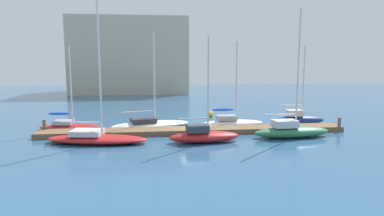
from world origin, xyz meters
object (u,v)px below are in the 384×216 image
Objects in this scene: mooring_buoy_yellow at (211,114)px; sailboat_2 at (150,123)px; harbor_building_distant at (131,56)px; sailboat_1 at (96,137)px; sailboat_5 at (291,130)px; sailboat_6 at (299,119)px; sailboat_0 at (69,125)px; sailboat_4 at (232,122)px; sailboat_3 at (204,135)px.

sailboat_2 is at bearing -140.72° from mooring_buoy_yellow.
harbor_building_distant reaches higher than mooring_buoy_yellow.
sailboat_5 is at bearing 9.68° from sailboat_1.
sailboat_5 is 16.48× the size of mooring_buoy_yellow.
sailboat_5 is 6.17m from sailboat_6.
sailboat_0 is 0.34× the size of harbor_building_distant.
sailboat_0 is at bearing -179.77° from sailboat_6.
sailboat_4 is 1.04× the size of sailboat_6.
sailboat_2 is at bearing 151.75° from sailboat_5.
sailboat_6 is 12.23× the size of mooring_buoy_yellow.
sailboat_0 is 39.17m from harbor_building_distant.
harbor_building_distant is (-4.19, 38.30, 6.97)m from sailboat_2.
harbor_building_distant is (0.01, 43.92, 6.90)m from sailboat_1.
sailboat_5 is at bearing -39.16° from sailboat_2.
sailboat_5 is (11.90, -5.51, 0.20)m from sailboat_2.
sailboat_3 is 12.31m from sailboat_6.
sailboat_3 is (4.29, -6.27, 0.14)m from sailboat_2.
sailboat_5 is 0.47× the size of harbor_building_distant.
sailboat_3 is at bearing -177.72° from sailboat_5.
sailboat_5 is 12.24m from mooring_buoy_yellow.
sailboat_0 is 15.60m from sailboat_4.
sailboat_0 is 0.85× the size of sailboat_2.
sailboat_1 reaches higher than sailboat_2.
sailboat_3 reaches higher than sailboat_0.
harbor_building_distant is (-19.18, 38.47, 6.79)m from sailboat_6.
sailboat_5 reaches higher than sailboat_0.
sailboat_6 is (14.99, -0.17, 0.18)m from sailboat_2.
sailboat_2 reaches higher than mooring_buoy_yellow.
sailboat_4 is 0.36× the size of harbor_building_distant.
sailboat_1 is 44.46m from harbor_building_distant.
harbor_building_distant is at bearing 106.77° from sailboat_5.
sailboat_3 is at bearing -23.69° from sailboat_0.
sailboat_1 is at bearing 171.83° from sailboat_3.
sailboat_3 is 1.01× the size of sailboat_4.
sailboat_5 is (19.51, -5.41, 0.19)m from sailboat_0.
sailboat_2 is (7.61, 0.10, -0.01)m from sailboat_0.
sailboat_1 is at bearing -158.41° from sailboat_4.
sailboat_0 is 0.98× the size of sailboat_6.
harbor_building_distant reaches higher than sailboat_1.
sailboat_2 is 13.11m from sailboat_5.
sailboat_4 is 7.00m from sailboat_6.
sailboat_3 reaches higher than mooring_buoy_yellow.
harbor_building_distant is (3.42, 38.40, 6.96)m from sailboat_0.
mooring_buoy_yellow is (-1.05, 6.03, -0.18)m from sailboat_4.
sailboat_0 is at bearing -95.09° from harbor_building_distant.
harbor_building_distant is (-12.18, 38.66, 6.90)m from sailboat_4.
mooring_buoy_yellow is at bearing 98.14° from sailboat_4.
sailboat_2 reaches higher than sailboat_3.
sailboat_1 is 16.10m from sailboat_5.
sailboat_6 is 0.35× the size of harbor_building_distant.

